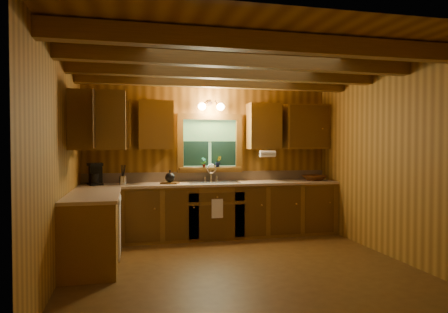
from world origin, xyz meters
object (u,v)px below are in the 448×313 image
at_px(sink, 213,185).
at_px(coffee_maker, 95,174).
at_px(wicker_basket, 314,178).
at_px(cutting_board, 170,183).

bearing_deg(sink, coffee_maker, 179.49).
bearing_deg(coffee_maker, wicker_basket, -22.28).
xyz_separation_m(coffee_maker, wicker_basket, (3.64, -0.05, -0.12)).
distance_m(sink, cutting_board, 0.72).
bearing_deg(wicker_basket, cutting_board, -179.32).
relative_size(sink, wicker_basket, 2.12).
bearing_deg(coffee_maker, cutting_board, -25.66).
bearing_deg(cutting_board, sink, 27.89).
relative_size(coffee_maker, cutting_board, 1.28).
xyz_separation_m(coffee_maker, cutting_board, (1.14, -0.08, -0.16)).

